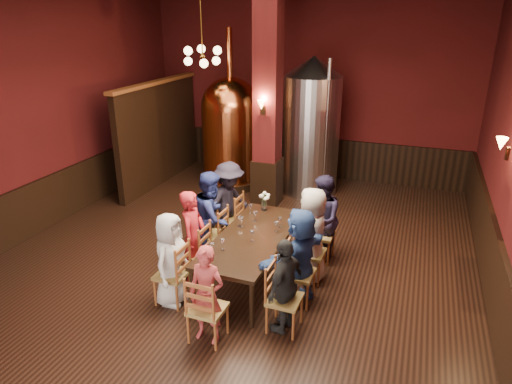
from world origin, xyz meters
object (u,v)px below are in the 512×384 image
(dining_table, at_px, (252,239))
(person_0, at_px, (171,259))
(copper_kettle, at_px, (231,130))
(rose_vase, at_px, (264,198))
(person_1, at_px, (193,236))
(person_2, at_px, (212,217))
(steel_vessel, at_px, (311,127))

(dining_table, relative_size, person_0, 1.74)
(person_0, relative_size, copper_kettle, 0.38)
(person_0, bearing_deg, rose_vase, -19.91)
(person_0, height_order, person_1, person_1)
(person_2, bearing_deg, dining_table, -122.76)
(person_1, bearing_deg, person_0, 175.19)
(dining_table, height_order, person_0, person_0)
(person_0, relative_size, rose_vase, 4.23)
(person_2, relative_size, rose_vase, 4.79)
(copper_kettle, relative_size, steel_vessel, 1.18)
(person_1, relative_size, steel_vessel, 0.48)
(dining_table, relative_size, person_1, 1.63)
(copper_kettle, relative_size, rose_vase, 11.12)
(person_1, xyz_separation_m, rose_vase, (0.70, 1.32, 0.22))
(rose_vase, bearing_deg, person_2, -136.32)
(dining_table, height_order, rose_vase, rose_vase)
(steel_vessel, height_order, rose_vase, steel_vessel)
(dining_table, xyz_separation_m, copper_kettle, (-2.01, 3.94, 0.65))
(person_2, xyz_separation_m, steel_vessel, (0.75, 3.71, 0.76))
(person_0, distance_m, steel_vessel, 5.17)
(person_2, bearing_deg, person_1, 168.46)
(person_1, bearing_deg, copper_kettle, 11.57)
(dining_table, height_order, person_2, person_2)
(person_2, distance_m, rose_vase, 0.97)
(dining_table, xyz_separation_m, person_2, (-0.84, 0.35, 0.10))
(person_0, relative_size, person_2, 0.88)
(person_1, bearing_deg, person_2, -4.81)
(person_2, height_order, steel_vessel, steel_vessel)
(person_0, xyz_separation_m, copper_kettle, (-1.14, 4.92, 0.64))
(person_2, xyz_separation_m, copper_kettle, (-1.17, 3.60, 0.55))
(person_0, bearing_deg, steel_vessel, -8.90)
(person_0, bearing_deg, dining_table, -41.66)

